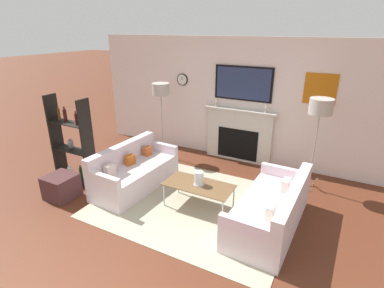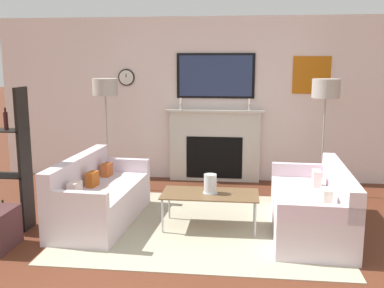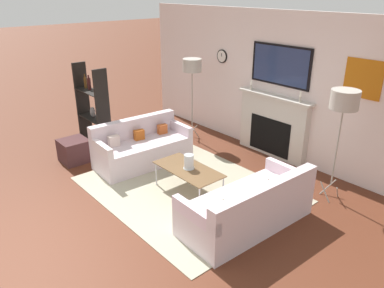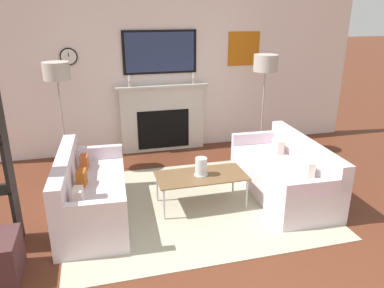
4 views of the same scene
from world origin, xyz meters
The scene contains 10 objects.
fireplace_wall centered at (0.00, 4.81, 1.23)m, with size 7.38×0.28×2.70m.
area_rug centered at (0.00, 2.57, 0.01)m, with size 3.23×2.57×0.01m.
couch_left centered at (-1.31, 2.57, 0.30)m, with size 0.86×1.77×0.82m.
couch_right centered at (1.31, 2.56, 0.28)m, with size 0.90×1.92×0.76m.
coffee_table centered at (0.09, 2.52, 0.41)m, with size 1.15×0.57×0.43m.
hurricane_candle centered at (0.09, 2.53, 0.54)m, with size 0.18×0.18×0.23m.
floor_lamp_left centered at (-1.65, 4.09, 1.57)m, with size 0.38×0.38×1.73m.
floor_lamp_right centered at (1.65, 4.09, 1.57)m, with size 0.40×0.40×1.74m.
shelf_unit centered at (-2.52, 2.25, 0.77)m, with size 0.89×0.28×1.70m.
ottoman centered at (-2.22, 1.65, 0.21)m, with size 0.49×0.49×0.43m.
Camera 1 is at (2.05, -1.40, 2.87)m, focal length 28.00 mm.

